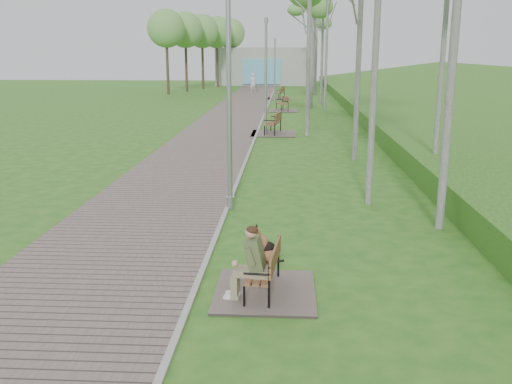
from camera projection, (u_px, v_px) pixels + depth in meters
ground at (229, 204)px, 13.98m from camera, size 120.00×120.00×0.00m
walkway at (237, 112)px, 34.90m from camera, size 3.50×67.00×0.04m
kerb at (265, 112)px, 34.81m from camera, size 0.10×67.00×0.05m
embankment at (473, 116)px, 32.69m from camera, size 14.00×70.00×1.60m
building_north at (263, 66)px, 62.98m from camera, size 10.00×5.20×4.00m
bench_main at (259, 271)px, 8.70m from camera, size 1.54×1.71×1.35m
bench_second at (273, 129)px, 25.61m from camera, size 1.97×2.18×1.21m
bench_third at (282, 108)px, 35.51m from camera, size 1.82×2.03×1.12m
bench_far at (279, 96)px, 44.41m from camera, size 1.90×2.11×1.17m
lamp_post_near at (229, 109)px, 12.98m from camera, size 0.19×0.19×5.02m
lamp_post_second at (266, 81)px, 25.06m from camera, size 0.19×0.19×5.04m
lamp_post_third at (275, 72)px, 41.79m from camera, size 0.18×0.18×4.54m
pedestrian_near at (253, 83)px, 50.85m from camera, size 0.75×0.63×1.74m
birch_far_a at (324, 2)px, 38.13m from camera, size 2.38×2.38×8.71m
birch_distant_b at (315, 20)px, 54.54m from camera, size 2.29×2.29×8.34m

